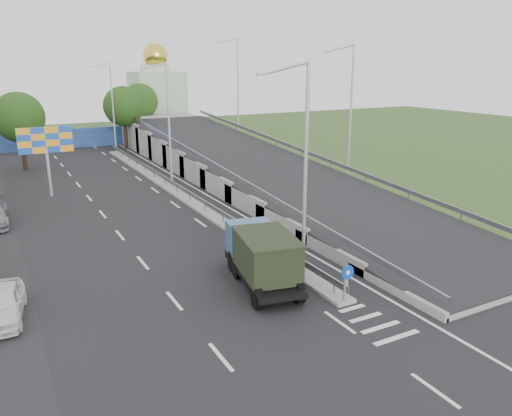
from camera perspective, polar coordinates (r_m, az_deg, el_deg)
ground at (r=21.14m, az=13.86°, el=-13.04°), size 160.00×160.00×0.00m
road_surface at (r=36.27m, az=-11.40°, el=-0.40°), size 26.00×90.00×0.04m
median at (r=40.80m, az=-9.05°, el=1.71°), size 1.00×44.00×0.20m
overpass_ramp at (r=43.39m, az=0.26°, el=5.02°), size 10.00×50.00×3.50m
median_guardrail at (r=40.65m, az=-9.09°, el=2.60°), size 0.09×44.00×0.71m
sign_bollard at (r=22.14m, az=10.27°, el=-8.42°), size 0.64×0.23×1.67m
lamp_post_near at (r=23.72m, az=5.33°, el=5.56°), size 2.74×0.18×10.08m
lamp_post_mid at (r=41.70m, az=-10.19°, el=9.95°), size 2.74×0.18×10.08m
lamp_post_far at (r=60.96m, az=-16.25°, el=11.47°), size 2.74×0.18×10.08m
blue_wall at (r=66.61m, az=-20.54°, el=7.44°), size 30.00×0.50×2.40m
church at (r=77.03m, az=-11.21°, el=12.28°), size 7.00×7.00×13.80m
billboard at (r=42.02m, az=-22.90°, el=6.75°), size 4.00×0.24×5.50m
tree_left_mid at (r=53.72m, az=-25.46°, el=9.33°), size 4.80×4.80×7.60m
tree_median_far at (r=63.37m, az=-14.91°, el=11.15°), size 4.80×4.80×7.60m
tree_ramp_far at (r=71.13m, az=-13.10°, el=11.76°), size 4.80×4.80×7.60m
dump_truck at (r=23.63m, az=0.66°, el=-5.33°), size 3.36×6.41×2.69m
parked_car_a at (r=23.21m, az=-27.08°, el=-9.75°), size 2.20×4.30×1.40m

